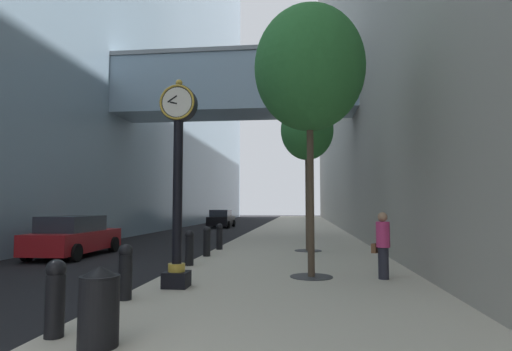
{
  "coord_description": "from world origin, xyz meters",
  "views": [
    {
      "loc": [
        3.71,
        -1.79,
        1.98
      ],
      "look_at": [
        1.01,
        22.31,
        3.74
      ],
      "focal_mm": 29.09,
      "sensor_mm": 36.0,
      "label": 1
    }
  ],
  "objects_px": {
    "car_red_mid": "(74,237)",
    "bollard_nearest": "(55,296)",
    "bollard_fifth": "(207,241)",
    "street_tree_mid_near": "(307,131)",
    "street_clock": "(178,171)",
    "bollard_sixth": "(219,236)",
    "bollard_fourth": "(189,247)",
    "trash_bin": "(99,305)",
    "pedestrian_walking": "(383,244)",
    "bollard_second": "(125,270)",
    "street_tree_near": "(309,69)",
    "car_black_near": "(221,219)"
  },
  "relations": [
    {
      "from": "bollard_second",
      "to": "bollard_fourth",
      "type": "xyz_separation_m",
      "value": [
        0.0,
        4.67,
        0.0
      ]
    },
    {
      "from": "bollard_fifth",
      "to": "trash_bin",
      "type": "bearing_deg",
      "value": -85.21
    },
    {
      "from": "bollard_second",
      "to": "street_tree_mid_near",
      "type": "distance_m",
      "value": 10.83
    },
    {
      "from": "bollard_sixth",
      "to": "pedestrian_walking",
      "type": "bearing_deg",
      "value": -49.55
    },
    {
      "from": "car_black_near",
      "to": "street_tree_mid_near",
      "type": "bearing_deg",
      "value": -69.22
    },
    {
      "from": "street_tree_near",
      "to": "bollard_sixth",
      "type": "bearing_deg",
      "value": 120.25
    },
    {
      "from": "trash_bin",
      "to": "pedestrian_walking",
      "type": "xyz_separation_m",
      "value": [
        4.67,
        5.55,
        0.34
      ]
    },
    {
      "from": "bollard_nearest",
      "to": "bollard_fifth",
      "type": "bearing_deg",
      "value": 90.0
    },
    {
      "from": "street_clock",
      "to": "bollard_second",
      "type": "relative_size",
      "value": 4.42
    },
    {
      "from": "car_red_mid",
      "to": "bollard_nearest",
      "type": "bearing_deg",
      "value": -61.16
    },
    {
      "from": "bollard_fourth",
      "to": "car_red_mid",
      "type": "distance_m",
      "value": 6.1
    },
    {
      "from": "bollard_fourth",
      "to": "pedestrian_walking",
      "type": "bearing_deg",
      "value": -17.83
    },
    {
      "from": "bollard_second",
      "to": "car_black_near",
      "type": "relative_size",
      "value": 0.25
    },
    {
      "from": "street_tree_mid_near",
      "to": "bollard_fifth",
      "type": "bearing_deg",
      "value": -149.12
    },
    {
      "from": "bollard_fifth",
      "to": "street_tree_near",
      "type": "height_order",
      "value": "street_tree_near"
    },
    {
      "from": "car_black_near",
      "to": "bollard_second",
      "type": "bearing_deg",
      "value": -82.49
    },
    {
      "from": "bollard_nearest",
      "to": "pedestrian_walking",
      "type": "xyz_separation_m",
      "value": [
        5.48,
        5.24,
        0.31
      ]
    },
    {
      "from": "bollard_fifth",
      "to": "street_tree_mid_near",
      "type": "height_order",
      "value": "street_tree_mid_near"
    },
    {
      "from": "car_black_near",
      "to": "car_red_mid",
      "type": "xyz_separation_m",
      "value": [
        -1.58,
        -21.52,
        -0.01
      ]
    },
    {
      "from": "street_tree_mid_near",
      "to": "car_red_mid",
      "type": "height_order",
      "value": "street_tree_mid_near"
    },
    {
      "from": "street_tree_near",
      "to": "bollard_nearest",
      "type": "bearing_deg",
      "value": -124.67
    },
    {
      "from": "bollard_nearest",
      "to": "car_black_near",
      "type": "distance_m",
      "value": 31.58
    },
    {
      "from": "bollard_second",
      "to": "street_tree_mid_near",
      "type": "bearing_deg",
      "value": 68.16
    },
    {
      "from": "bollard_second",
      "to": "street_tree_near",
      "type": "height_order",
      "value": "street_tree_near"
    },
    {
      "from": "street_clock",
      "to": "bollard_sixth",
      "type": "distance_m",
      "value": 8.31
    },
    {
      "from": "bollard_fifth",
      "to": "trash_bin",
      "type": "relative_size",
      "value": 1.03
    },
    {
      "from": "street_clock",
      "to": "bollard_sixth",
      "type": "relative_size",
      "value": 4.42
    },
    {
      "from": "bollard_fourth",
      "to": "trash_bin",
      "type": "distance_m",
      "value": 7.35
    },
    {
      "from": "bollard_second",
      "to": "pedestrian_walking",
      "type": "distance_m",
      "value": 6.21
    },
    {
      "from": "bollard_fifth",
      "to": "car_red_mid",
      "type": "height_order",
      "value": "car_red_mid"
    },
    {
      "from": "pedestrian_walking",
      "to": "street_tree_near",
      "type": "bearing_deg",
      "value": 176.8
    },
    {
      "from": "pedestrian_walking",
      "to": "car_black_near",
      "type": "distance_m",
      "value": 27.72
    },
    {
      "from": "street_clock",
      "to": "trash_bin",
      "type": "bearing_deg",
      "value": -87.42
    },
    {
      "from": "street_tree_mid_near",
      "to": "bollard_fourth",
      "type": "bearing_deg",
      "value": -129.11
    },
    {
      "from": "street_clock",
      "to": "car_black_near",
      "type": "height_order",
      "value": "street_clock"
    },
    {
      "from": "bollard_second",
      "to": "bollard_sixth",
      "type": "bearing_deg",
      "value": 90.0
    },
    {
      "from": "street_clock",
      "to": "car_red_mid",
      "type": "distance_m",
      "value": 8.87
    },
    {
      "from": "street_clock",
      "to": "car_red_mid",
      "type": "height_order",
      "value": "street_clock"
    },
    {
      "from": "car_red_mid",
      "to": "bollard_sixth",
      "type": "bearing_deg",
      "value": 18.79
    },
    {
      "from": "street_tree_near",
      "to": "car_red_mid",
      "type": "relative_size",
      "value": 1.55
    },
    {
      "from": "bollard_fifth",
      "to": "pedestrian_walking",
      "type": "bearing_deg",
      "value": -36.77
    },
    {
      "from": "street_clock",
      "to": "trash_bin",
      "type": "relative_size",
      "value": 4.55
    },
    {
      "from": "car_black_near",
      "to": "trash_bin",
      "type": "bearing_deg",
      "value": -81.67
    },
    {
      "from": "street_clock",
      "to": "street_tree_near",
      "type": "xyz_separation_m",
      "value": [
        3.06,
        1.7,
        2.86
      ]
    },
    {
      "from": "bollard_fifth",
      "to": "street_tree_near",
      "type": "xyz_separation_m",
      "value": [
        3.69,
        -4.0,
        4.92
      ]
    },
    {
      "from": "street_tree_near",
      "to": "street_clock",
      "type": "bearing_deg",
      "value": -151.01
    },
    {
      "from": "street_tree_mid_near",
      "to": "car_red_mid",
      "type": "relative_size",
      "value": 1.34
    },
    {
      "from": "car_black_near",
      "to": "car_red_mid",
      "type": "relative_size",
      "value": 0.94
    },
    {
      "from": "car_red_mid",
      "to": "pedestrian_walking",
      "type": "bearing_deg",
      "value": -22.85
    },
    {
      "from": "street_tree_near",
      "to": "car_red_mid",
      "type": "height_order",
      "value": "street_tree_near"
    }
  ]
}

